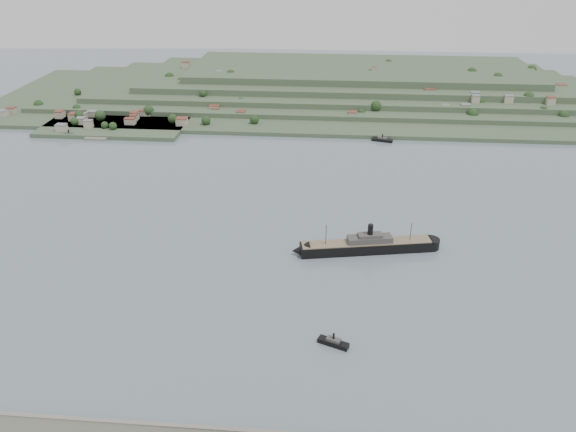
{
  "coord_description": "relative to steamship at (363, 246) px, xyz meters",
  "views": [
    {
      "loc": [
        33.38,
        -314.69,
        188.82
      ],
      "look_at": [
        3.84,
        30.0,
        11.92
      ],
      "focal_mm": 35.0,
      "sensor_mm": 36.0,
      "label": 1
    }
  ],
  "objects": [
    {
      "name": "far_peninsula",
      "position": [
        -27.22,
        386.91,
        7.5
      ],
      "size": [
        760.0,
        309.0,
        30.0
      ],
      "color": "#374830",
      "rests_on": "ground"
    },
    {
      "name": "ferry_east",
      "position": [
        26.68,
        218.81,
        -2.52
      ],
      "size": [
        21.28,
        10.74,
        7.69
      ],
      "color": "black",
      "rests_on": "ground"
    },
    {
      "name": "ground",
      "position": [
        -55.13,
        -6.19,
        -4.38
      ],
      "size": [
        1400.0,
        1400.0,
        0.0
      ],
      "primitive_type": "plane",
      "color": "slate",
      "rests_on": "ground"
    },
    {
      "name": "tugboat",
      "position": [
        -17.9,
        -95.09,
        -2.61
      ],
      "size": [
        16.56,
        10.01,
        7.26
      ],
      "color": "black",
      "rests_on": "ground"
    },
    {
      "name": "steamship",
      "position": [
        0.0,
        0.0,
        0.0
      ],
      "size": [
        98.09,
        29.12,
        23.7
      ],
      "color": "black",
      "rests_on": "ground"
    },
    {
      "name": "ferry_west",
      "position": [
        -291.27,
        205.08,
        -2.52
      ],
      "size": [
        20.69,
        6.09,
        7.72
      ],
      "color": "black",
      "rests_on": "ground"
    }
  ]
}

